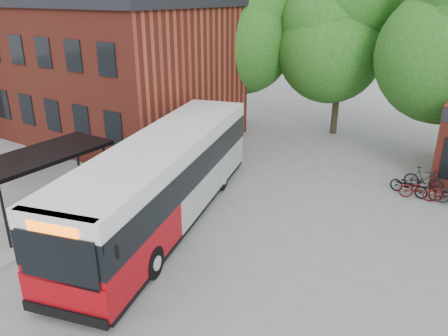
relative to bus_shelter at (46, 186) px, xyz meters
The scene contains 10 objects.
ground 4.83m from the bus_shelter, 12.53° to the left, with size 100.00×100.00×0.00m, color slate.
station_building 13.42m from the bus_shelter, 130.36° to the left, with size 18.40×10.40×8.50m, color maroon, non-canonical shape.
bus_shelter is the anchor object (origin of this frame).
tree_0 17.54m from the bus_shelter, 95.04° to the left, with size 7.92×7.92×11.00m, color #1D5316, non-canonical shape.
tree_1 19.19m from the bus_shelter, 73.01° to the left, with size 7.92×7.92×10.40m, color #1D5316, non-canonical shape.
city_bus 4.85m from the bus_shelter, 33.89° to the left, with size 2.90×13.60×3.46m, color #9A060D, non-canonical shape.
bicycle_0 15.92m from the bus_shelter, 41.75° to the left, with size 0.62×1.78×0.93m, color black.
bicycle_1 16.94m from the bus_shelter, 43.26° to the left, with size 0.51×1.81×1.09m, color black.
bicycle_2 16.22m from the bus_shelter, 39.90° to the left, with size 0.66×1.89×0.99m, color #501011.
bicycle_4 16.94m from the bus_shelter, 37.83° to the left, with size 0.58×1.66×0.87m, color #55150D.
Camera 1 is at (10.37, -10.46, 8.67)m, focal length 35.00 mm.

